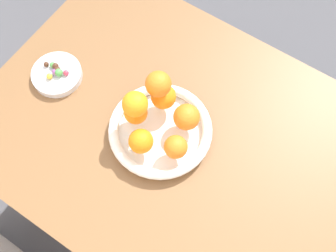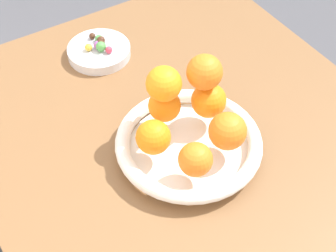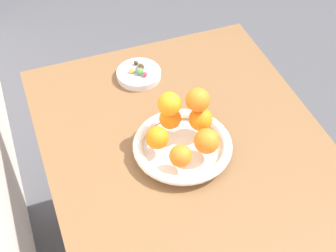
% 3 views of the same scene
% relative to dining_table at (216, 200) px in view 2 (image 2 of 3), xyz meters
% --- Properties ---
extents(dining_table, '(1.10, 0.76, 0.74)m').
position_rel_dining_table_xyz_m(dining_table, '(0.00, 0.00, 0.00)').
color(dining_table, brown).
rests_on(dining_table, ground_plane).
extents(fruit_bowl, '(0.26, 0.26, 0.04)m').
position_rel_dining_table_xyz_m(fruit_bowl, '(0.07, 0.02, 0.11)').
color(fruit_bowl, white).
rests_on(fruit_bowl, dining_table).
extents(candy_dish, '(0.14, 0.14, 0.02)m').
position_rel_dining_table_xyz_m(candy_dish, '(0.40, 0.04, 0.10)').
color(candy_dish, silver).
rests_on(candy_dish, dining_table).
extents(orange_0, '(0.06, 0.06, 0.06)m').
position_rel_dining_table_xyz_m(orange_0, '(0.10, -0.04, 0.16)').
color(orange_0, orange).
rests_on(orange_0, fruit_bowl).
extents(orange_1, '(0.06, 0.06, 0.06)m').
position_rel_dining_table_xyz_m(orange_1, '(0.13, 0.03, 0.16)').
color(orange_1, orange).
rests_on(orange_1, fruit_bowl).
extents(orange_2, '(0.06, 0.06, 0.06)m').
position_rel_dining_table_xyz_m(orange_2, '(0.08, 0.09, 0.16)').
color(orange_2, orange).
rests_on(orange_2, fruit_bowl).
extents(orange_3, '(0.06, 0.06, 0.06)m').
position_rel_dining_table_xyz_m(orange_3, '(0.00, 0.05, 0.16)').
color(orange_3, orange).
rests_on(orange_3, fruit_bowl).
extents(orange_4, '(0.07, 0.07, 0.07)m').
position_rel_dining_table_xyz_m(orange_4, '(0.02, -0.03, 0.16)').
color(orange_4, orange).
rests_on(orange_4, fruit_bowl).
extents(orange_5, '(0.06, 0.06, 0.06)m').
position_rel_dining_table_xyz_m(orange_5, '(0.11, -0.03, 0.22)').
color(orange_5, orange).
rests_on(orange_5, orange_0).
extents(orange_6, '(0.06, 0.06, 0.06)m').
position_rel_dining_table_xyz_m(orange_6, '(0.13, 0.04, 0.22)').
color(orange_6, orange).
rests_on(orange_6, orange_1).
extents(candy_ball_0, '(0.02, 0.02, 0.02)m').
position_rel_dining_table_xyz_m(candy_ball_0, '(0.40, 0.04, 0.12)').
color(candy_ball_0, '#8C4C99').
rests_on(candy_ball_0, candy_dish).
extents(candy_ball_1, '(0.01, 0.01, 0.01)m').
position_rel_dining_table_xyz_m(candy_ball_1, '(0.43, 0.03, 0.12)').
color(candy_ball_1, '#472819').
rests_on(candy_ball_1, candy_dish).
extents(candy_ball_2, '(0.02, 0.02, 0.02)m').
position_rel_dining_table_xyz_m(candy_ball_2, '(0.41, 0.03, 0.12)').
color(candy_ball_2, '#472819').
rests_on(candy_ball_2, candy_dish).
extents(candy_ball_3, '(0.02, 0.02, 0.02)m').
position_rel_dining_table_xyz_m(candy_ball_3, '(0.40, 0.06, 0.12)').
color(candy_ball_3, gold).
rests_on(candy_ball_3, candy_dish).
extents(candy_ball_4, '(0.02, 0.02, 0.02)m').
position_rel_dining_table_xyz_m(candy_ball_4, '(0.42, 0.03, 0.12)').
color(candy_ball_4, '#4C9947').
rests_on(candy_ball_4, candy_dish).
extents(candy_ball_5, '(0.02, 0.02, 0.02)m').
position_rel_dining_table_xyz_m(candy_ball_5, '(0.39, 0.04, 0.12)').
color(candy_ball_5, '#4C9947').
rests_on(candy_ball_5, candy_dish).
extents(candy_ball_6, '(0.02, 0.02, 0.02)m').
position_rel_dining_table_xyz_m(candy_ball_6, '(0.40, 0.03, 0.12)').
color(candy_ball_6, '#472819').
rests_on(candy_ball_6, candy_dish).
extents(candy_ball_7, '(0.02, 0.02, 0.02)m').
position_rel_dining_table_xyz_m(candy_ball_7, '(0.37, 0.03, 0.12)').
color(candy_ball_7, '#C6384C').
rests_on(candy_ball_7, candy_dish).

